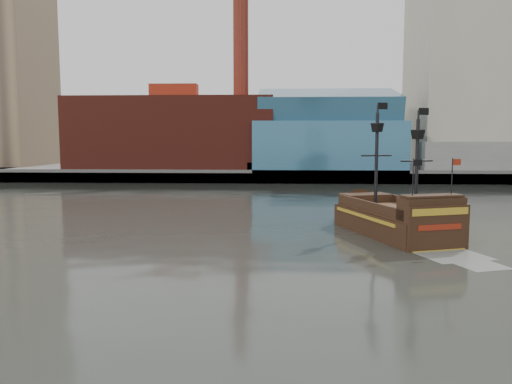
{
  "coord_description": "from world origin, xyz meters",
  "views": [
    {
      "loc": [
        0.21,
        -33.49,
        8.5
      ],
      "look_at": [
        -1.76,
        8.87,
        4.0
      ],
      "focal_mm": 35.0,
      "sensor_mm": 36.0,
      "label": 1
    }
  ],
  "objects": [
    {
      "name": "ground",
      "position": [
        0.0,
        0.0,
        0.0
      ],
      "size": [
        400.0,
        400.0,
        0.0
      ],
      "primitive_type": "plane",
      "color": "#262924",
      "rests_on": "ground"
    },
    {
      "name": "seawall",
      "position": [
        0.0,
        62.5,
        1.3
      ],
      "size": [
        220.0,
        1.0,
        2.6
      ],
      "primitive_type": "cube",
      "color": "#4C4C49",
      "rests_on": "ground"
    },
    {
      "name": "pirate_ship",
      "position": [
        10.46,
        10.66,
        1.15
      ],
      "size": [
        9.99,
        17.61,
        12.64
      ],
      "rotation": [
        0.0,
        0.0,
        0.31
      ],
      "color": "black",
      "rests_on": "ground"
    },
    {
      "name": "promenade_far",
      "position": [
        0.0,
        92.0,
        1.0
      ],
      "size": [
        220.0,
        60.0,
        2.0
      ],
      "primitive_type": "cube",
      "color": "slate",
      "rests_on": "ground"
    },
    {
      "name": "skyline",
      "position": [
        5.21,
        84.56,
        24.55
      ],
      "size": [
        149.0,
        45.0,
        62.0
      ],
      "color": "#806A4C",
      "rests_on": "promenade_far"
    }
  ]
}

